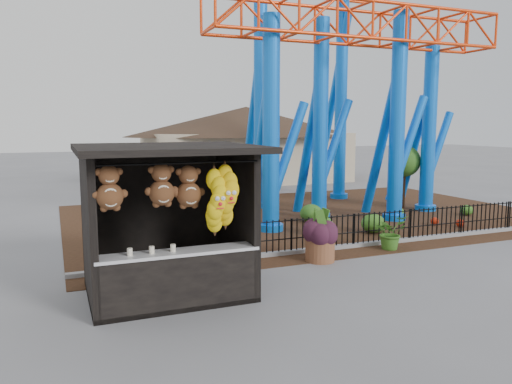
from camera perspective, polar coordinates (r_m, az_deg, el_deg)
name	(u,v)px	position (r m, az deg, el deg)	size (l,w,h in m)	color
ground	(320,292)	(10.89, 7.31, -11.26)	(120.00, 120.00, 0.00)	slate
mulch_bed	(309,215)	(19.55, 6.03, -2.68)	(18.00, 12.00, 0.02)	#331E11
curb	(388,242)	(15.41, 14.86, -5.54)	(18.00, 0.18, 0.12)	gray
prize_booth	(169,223)	(10.26, -9.91, -3.53)	(3.50, 3.40, 3.12)	black
picket_fence	(413,225)	(15.87, 17.52, -3.63)	(12.20, 0.06, 1.00)	black
roller_coaster	(334,48)	(20.19, 8.89, 15.95)	(11.00, 6.37, 10.82)	blue
terracotta_planter	(320,249)	(13.13, 7.33, -6.46)	(0.76, 0.76, 0.65)	brown
planter_foliage	(320,224)	(12.98, 7.38, -3.69)	(0.70, 0.70, 0.64)	#321423
potted_plant	(390,232)	(14.69, 15.11, -4.46)	(0.89, 0.77, 0.99)	#1C5117
landscaping	(354,219)	(17.52, 11.17, -3.03)	(7.92, 3.33, 0.65)	#305E1B
pavilion	(246,132)	(31.00, -1.14, 6.89)	(15.00, 15.00, 4.80)	#BFAD8C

